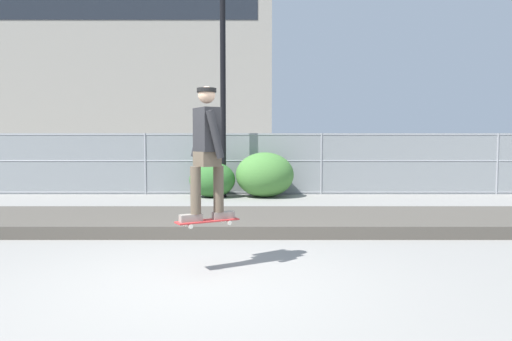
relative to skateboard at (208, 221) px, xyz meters
name	(u,v)px	position (x,y,z in m)	size (l,w,h in m)	color
ground_plane	(198,281)	(-0.08, -0.47, -0.62)	(120.00, 120.00, 0.00)	gray
gravel_berm	(221,221)	(-0.08, 2.98, -0.51)	(12.61, 2.41, 0.22)	#4C473F
skateboard	(208,221)	(0.00, 0.00, 0.00)	(0.80, 0.57, 0.07)	#B22D2D
skater	(207,145)	(0.00, 0.00, 0.94)	(0.68, 0.62, 1.65)	gray
chain_fence	(234,164)	(-0.08, 8.31, 0.31)	(26.66, 0.06, 1.85)	gray
street_lamp	(223,51)	(-0.33, 7.63, 3.53)	(0.44, 0.44, 6.65)	black
parked_car_near	(88,161)	(-5.83, 11.99, 0.22)	(4.48, 2.10, 1.66)	#474C54
parked_car_mid	(256,161)	(0.59, 11.97, 0.22)	(4.46, 2.06, 1.66)	#B7BABF
library_building	(115,48)	(-12.47, 38.04, 9.55)	(28.74, 11.14, 20.34)	gray
shrub_left	(213,180)	(-0.65, 7.57, -0.11)	(1.31, 1.08, 1.02)	#336B2D
shrub_center	(265,175)	(0.86, 7.61, 0.03)	(1.67, 1.37, 1.29)	#477F38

